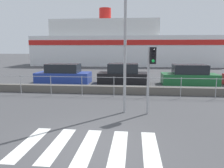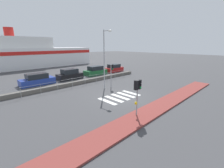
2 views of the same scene
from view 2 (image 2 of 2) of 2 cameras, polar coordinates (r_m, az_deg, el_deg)
The scene contains 13 objects.
ground_plane at distance 15.50m, azimuth 3.46°, elevation -4.76°, with size 160.00×160.00×0.00m, color #424244.
sidewalk_brick at distance 13.26m, azimuth 16.78°, elevation -8.57°, with size 24.00×1.80×0.12m.
crosswalk at distance 15.39m, azimuth 3.08°, elevation -4.88°, with size 4.05×2.40×0.01m.
seawall at distance 20.88m, azimuth -11.55°, elevation 0.77°, with size 20.91×0.55×0.47m.
harbor_fence at distance 20.04m, azimuth -10.27°, elevation 1.84°, with size 18.86×0.04×1.17m.
traffic_light_near at distance 10.81m, azimuth 9.68°, elevation -1.64°, with size 0.58×0.41×2.76m.
traffic_light_far at distance 18.49m, azimuth -0.11°, elevation 5.14°, with size 0.34×0.32×2.83m.
streetlamp at distance 17.46m, azimuth -2.56°, elevation 11.44°, with size 0.32×1.26×6.80m.
ferry_boat at distance 39.73m, azimuth -29.73°, elevation 9.59°, with size 28.70×6.54×8.64m.
parked_car_blue at distance 22.23m, azimuth -26.58°, elevation 1.43°, with size 4.26×1.81×1.51m.
parked_car_black at distance 24.02m, azimuth -15.78°, elevation 3.40°, with size 3.82×1.75×1.57m.
parked_car_green at distance 26.71m, azimuth -6.30°, elevation 4.93°, with size 4.07×1.76×1.54m.
parked_car_red at distance 29.72m, azimuth 0.74°, elevation 5.95°, with size 3.88×1.71×1.46m.
Camera 2 is at (-10.82, -9.82, 5.17)m, focal length 24.00 mm.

